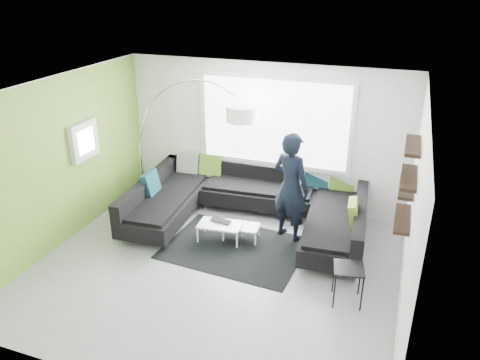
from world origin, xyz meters
name	(u,v)px	position (x,y,z in m)	size (l,w,h in m)	color
ground	(216,267)	(0.00, 0.00, 0.00)	(5.50, 5.50, 0.00)	gray
room_shell	(221,156)	(0.04, 0.21, 1.81)	(5.54, 5.04, 2.82)	silver
sectional_sofa	(248,208)	(0.06, 1.40, 0.39)	(4.27, 2.82, 0.88)	black
rug	(235,248)	(0.09, 0.62, 0.01)	(2.27, 1.65, 0.01)	black
coffee_table	(231,231)	(-0.08, 0.87, 0.16)	(0.95, 0.55, 0.31)	silver
arc_lamp	(139,141)	(-2.29, 1.71, 1.28)	(2.35, 0.56, 2.56)	silver
side_table	(347,284)	(2.05, -0.15, 0.28)	(0.41, 0.41, 0.56)	black
person	(291,187)	(0.84, 1.32, 0.96)	(0.82, 0.69, 1.92)	black
laptop	(219,222)	(-0.27, 0.82, 0.33)	(0.40, 0.29, 0.03)	black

